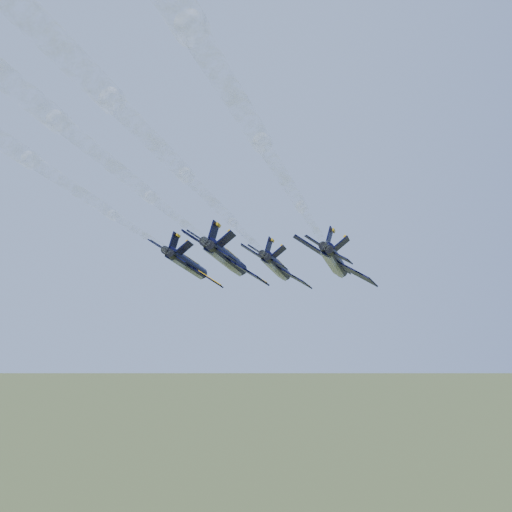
{
  "coord_description": "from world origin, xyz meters",
  "views": [
    {
      "loc": [
        -3.95,
        -94.45,
        100.34
      ],
      "look_at": [
        -1.53,
        2.37,
        106.55
      ],
      "focal_mm": 50.0,
      "sensor_mm": 36.0,
      "label": 1
    }
  ],
  "objects_px": {
    "jet_slot": "(227,258)",
    "jet_lead": "(277,267)",
    "jet_left": "(188,264)",
    "jet_right": "(335,261)"
  },
  "relations": [
    {
      "from": "jet_left",
      "to": "jet_slot",
      "type": "distance_m",
      "value": 14.26
    },
    {
      "from": "jet_lead",
      "to": "jet_right",
      "type": "relative_size",
      "value": 1.0
    },
    {
      "from": "jet_lead",
      "to": "jet_slot",
      "type": "bearing_deg",
      "value": -90.8
    },
    {
      "from": "jet_lead",
      "to": "jet_left",
      "type": "bearing_deg",
      "value": -132.5
    },
    {
      "from": "jet_lead",
      "to": "jet_left",
      "type": "height_order",
      "value": "same"
    },
    {
      "from": "jet_right",
      "to": "jet_slot",
      "type": "height_order",
      "value": "same"
    },
    {
      "from": "jet_left",
      "to": "jet_right",
      "type": "bearing_deg",
      "value": -1.39
    },
    {
      "from": "jet_lead",
      "to": "jet_slot",
      "type": "height_order",
      "value": "same"
    },
    {
      "from": "jet_left",
      "to": "jet_right",
      "type": "xyz_separation_m",
      "value": [
        19.45,
        -7.07,
        0.0
      ]
    },
    {
      "from": "jet_slot",
      "to": "jet_lead",
      "type": "bearing_deg",
      "value": 89.2
    }
  ]
}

